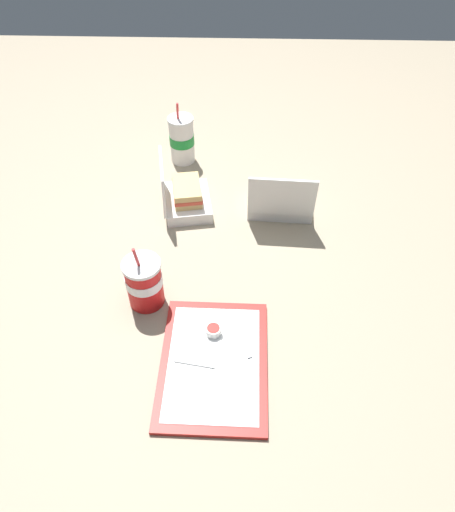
% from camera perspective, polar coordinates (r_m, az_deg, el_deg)
% --- Properties ---
extents(ground_plane, '(3.20, 3.20, 0.00)m').
position_cam_1_polar(ground_plane, '(1.46, 1.84, -0.66)').
color(ground_plane, gray).
extents(food_tray, '(0.37, 0.27, 0.01)m').
position_cam_1_polar(food_tray, '(1.24, -1.59, -12.14)').
color(food_tray, red).
rests_on(food_tray, ground_plane).
extents(ketchup_cup, '(0.04, 0.04, 0.02)m').
position_cam_1_polar(ketchup_cup, '(1.27, -1.63, -8.51)').
color(ketchup_cup, white).
rests_on(ketchup_cup, food_tray).
extents(napkin_stack, '(0.11, 0.11, 0.00)m').
position_cam_1_polar(napkin_stack, '(1.26, -3.30, -10.42)').
color(napkin_stack, white).
rests_on(napkin_stack, food_tray).
extents(plastic_fork, '(0.11, 0.05, 0.00)m').
position_cam_1_polar(plastic_fork, '(1.27, 1.76, -9.54)').
color(plastic_fork, white).
rests_on(plastic_fork, food_tray).
extents(clamshell_hotdog_corner, '(0.19, 0.21, 0.19)m').
position_cam_1_polar(clamshell_hotdog_corner, '(1.62, 6.07, 6.42)').
color(clamshell_hotdog_corner, white).
rests_on(clamshell_hotdog_corner, ground_plane).
extents(clamshell_sandwich_left, '(0.21, 0.18, 0.18)m').
position_cam_1_polar(clamshell_sandwich_left, '(1.62, -4.90, 6.79)').
color(clamshell_sandwich_left, white).
rests_on(clamshell_sandwich_left, ground_plane).
extents(soda_cup_corner, '(0.09, 0.09, 0.23)m').
position_cam_1_polar(soda_cup_corner, '(1.81, -5.24, 13.13)').
color(soda_cup_corner, white).
rests_on(soda_cup_corner, ground_plane).
extents(soda_cup_right, '(0.10, 0.10, 0.21)m').
position_cam_1_polar(soda_cup_right, '(1.33, -9.51, -2.95)').
color(soda_cup_right, red).
rests_on(soda_cup_right, ground_plane).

